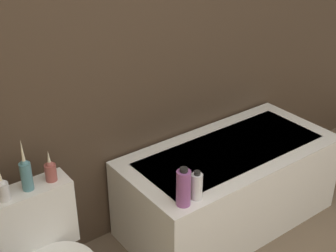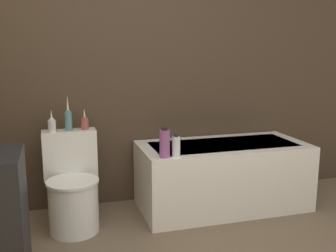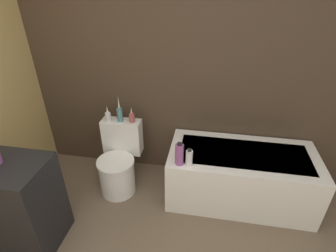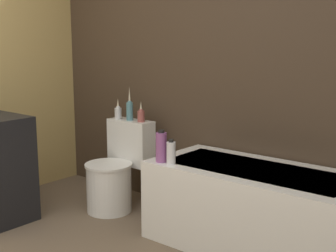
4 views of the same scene
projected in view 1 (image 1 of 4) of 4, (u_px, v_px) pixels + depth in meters
wall_back_tiled at (82, 45)px, 2.49m from camera, size 6.40×0.06×2.60m
bathtub at (228, 185)px, 3.10m from camera, size 1.43×0.69×0.56m
vase_gold at (3, 189)px, 2.21m from camera, size 0.06×0.06×0.18m
vase_silver at (26, 173)px, 2.27m from camera, size 0.06×0.06×0.28m
vase_bronze at (50, 170)px, 2.35m from camera, size 0.06×0.06×0.17m
shampoo_bottle_tall at (184, 188)px, 2.42m from camera, size 0.08×0.08×0.23m
shampoo_bottle_short at (197, 186)px, 2.48m from camera, size 0.06×0.06×0.17m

